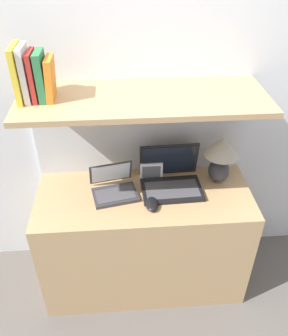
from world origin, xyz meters
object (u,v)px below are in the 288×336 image
object	(u,v)px
book_yellow	(18,74)
book_white	(25,74)
laptop_large	(171,179)
book_orange	(50,79)
laptop_small	(114,188)
computer_mouse	(152,204)
book_green	(41,76)
router_box	(151,169)
table_lamp	(221,154)
book_red	(33,76)

from	to	relation	value
book_yellow	book_white	bearing A→B (deg)	0.00
laptop_large	book_orange	distance (m)	0.86
laptop_small	computer_mouse	size ratio (longest dim) A/B	2.35
book_green	book_orange	xyz separation A→B (m)	(0.04, 0.00, -0.01)
book_yellow	book_orange	distance (m)	0.14
computer_mouse	book_yellow	distance (m)	0.93
book_white	router_box	bearing A→B (deg)	10.13
router_box	laptop_small	bearing A→B (deg)	-148.90
book_yellow	laptop_large	bearing A→B (deg)	0.39
table_lamp	laptop_small	world-z (taller)	table_lamp
laptop_small	book_green	distance (m)	0.72
book_orange	laptop_small	bearing A→B (deg)	-6.28
laptop_small	book_green	size ratio (longest dim) A/B	1.24
laptop_small	router_box	world-z (taller)	laptop_small
laptop_large	router_box	xyz separation A→B (m)	(-0.11, 0.10, 0.01)
table_lamp	router_box	distance (m)	0.42
book_yellow	computer_mouse	bearing A→B (deg)	-14.98
router_box	book_white	world-z (taller)	book_white
book_red	book_orange	bearing A→B (deg)	0.00
laptop_small	book_green	world-z (taller)	book_green
laptop_small	book_yellow	distance (m)	0.78
router_box	book_yellow	bearing A→B (deg)	-170.37
table_lamp	book_orange	size ratio (longest dim) A/B	1.48
router_box	book_white	bearing A→B (deg)	-169.87
book_white	book_yellow	bearing A→B (deg)	180.00
router_box	book_red	xyz separation A→B (m)	(-0.56, -0.11, 0.63)
table_lamp	book_red	bearing A→B (deg)	-177.34
book_yellow	book_green	xyz separation A→B (m)	(0.10, 0.00, -0.01)
computer_mouse	book_green	size ratio (longest dim) A/B	0.53
book_yellow	book_green	distance (m)	0.10
laptop_large	book_yellow	xyz separation A→B (m)	(-0.73, -0.00, 0.65)
laptop_small	router_box	distance (m)	0.26
book_green	laptop_large	bearing A→B (deg)	0.45
laptop_small	book_orange	xyz separation A→B (m)	(-0.26, 0.03, 0.64)
table_lamp	book_red	distance (m)	1.08
laptop_small	book_yellow	bearing A→B (deg)	175.88
laptop_large	book_white	world-z (taller)	book_white
computer_mouse	table_lamp	bearing A→B (deg)	26.56
table_lamp	book_orange	distance (m)	1.00
laptop_small	table_lamp	bearing A→B (deg)	6.75
book_white	book_green	bearing A→B (deg)	0.00
router_box	book_yellow	world-z (taller)	book_yellow
laptop_small	book_red	size ratio (longest dim) A/B	1.23
table_lamp	computer_mouse	distance (m)	0.49
book_yellow	book_orange	xyz separation A→B (m)	(0.14, 0.00, -0.03)
table_lamp	router_box	size ratio (longest dim) A/B	2.21
book_white	book_orange	xyz separation A→B (m)	(0.11, 0.00, -0.03)
book_yellow	book_green	size ratio (longest dim) A/B	1.13
laptop_small	computer_mouse	distance (m)	0.24
table_lamp	router_box	world-z (taller)	table_lamp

